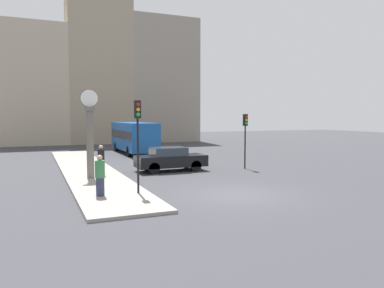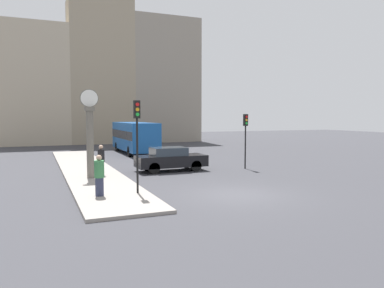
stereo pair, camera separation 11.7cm
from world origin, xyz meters
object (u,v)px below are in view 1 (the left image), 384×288
bus_distant (134,136)px  street_clock (90,136)px  sedan_car (170,159)px  pedestrian_black_jacket (101,160)px  traffic_light_near (138,127)px  pedestrian_green_hoodie (100,176)px  traffic_light_far (245,130)px

bus_distant → street_clock: bearing=-113.2°
sedan_car → pedestrian_black_jacket: size_ratio=2.56×
sedan_car → traffic_light_near: size_ratio=1.10×
pedestrian_black_jacket → pedestrian_green_hoodie: bearing=-99.9°
sedan_car → street_clock: (-5.05, -1.51, 1.62)m
traffic_light_near → traffic_light_far: bearing=32.4°
traffic_light_near → sedan_car: bearing=59.5°
street_clock → pedestrian_black_jacket: size_ratio=2.78×
street_clock → traffic_light_near: bearing=-74.7°
street_clock → pedestrian_black_jacket: 1.67m
bus_distant → traffic_light_far: bearing=-72.0°
sedan_car → pedestrian_green_hoodie: size_ratio=2.55×
pedestrian_green_hoodie → street_clock: bearing=86.6°
traffic_light_near → street_clock: 5.04m
sedan_car → bus_distant: bus_distant is taller
pedestrian_green_hoodie → sedan_car: bearing=49.8°
street_clock → pedestrian_black_jacket: street_clock is taller
bus_distant → street_clock: (-5.74, -13.38, 0.76)m
sedan_car → traffic_light_far: bearing=-10.6°
traffic_light_far → pedestrian_green_hoodie: bearing=-152.0°
traffic_light_far → pedestrian_green_hoodie: traffic_light_far is taller
pedestrian_black_jacket → street_clock: bearing=-136.5°
sedan_car → traffic_light_far: size_ratio=1.22×
sedan_car → traffic_light_near: bearing=-120.5°
traffic_light_far → pedestrian_black_jacket: traffic_light_far is taller
street_clock → pedestrian_green_hoodie: (-0.28, -4.80, -1.41)m
traffic_light_far → pedestrian_black_jacket: size_ratio=2.09×
sedan_car → traffic_light_near: traffic_light_near is taller
traffic_light_near → street_clock: bearing=105.3°
street_clock → pedestrian_green_hoodie: size_ratio=2.77×
bus_distant → traffic_light_far: 13.45m
traffic_light_near → pedestrian_black_jacket: bearing=96.9°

